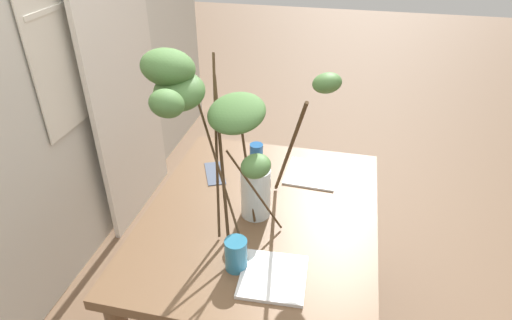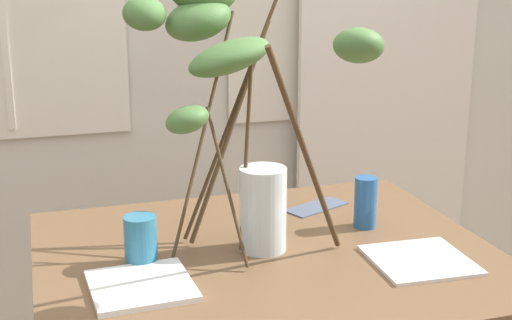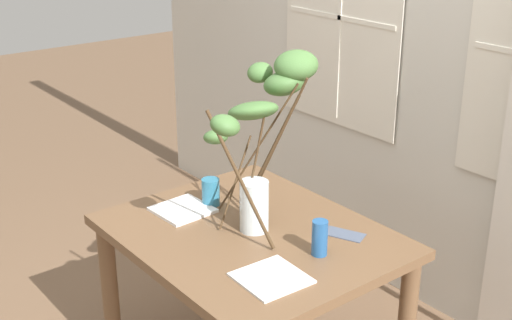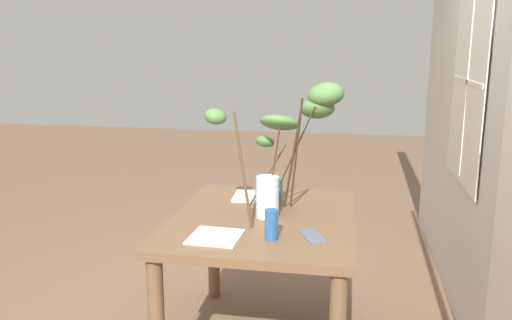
% 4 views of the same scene
% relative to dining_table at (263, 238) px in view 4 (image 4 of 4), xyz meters
% --- Properties ---
extents(back_wall_with_windows, '(4.63, 0.14, 2.63)m').
position_rel_dining_table_xyz_m(back_wall_with_windows, '(0.00, 1.15, 0.70)').
color(back_wall_with_windows, beige).
rests_on(back_wall_with_windows, ground).
extents(dining_table, '(1.13, 0.93, 0.74)m').
position_rel_dining_table_xyz_m(dining_table, '(0.00, 0.00, 0.00)').
color(dining_table, brown).
rests_on(dining_table, ground).
extents(vase_with_branches, '(0.53, 0.71, 0.71)m').
position_rel_dining_table_xyz_m(vase_with_branches, '(-0.07, 0.14, 0.56)').
color(vase_with_branches, silver).
rests_on(vase_with_branches, dining_table).
extents(drinking_glass_blue_left, '(0.08, 0.08, 0.12)m').
position_rel_dining_table_xyz_m(drinking_glass_blue_left, '(-0.31, 0.02, 0.18)').
color(drinking_glass_blue_left, teal).
rests_on(drinking_glass_blue_left, dining_table).
extents(drinking_glass_blue_right, '(0.06, 0.06, 0.14)m').
position_rel_dining_table_xyz_m(drinking_glass_blue_right, '(0.31, 0.09, 0.19)').
color(drinking_glass_blue_right, '#235693').
rests_on(drinking_glass_blue_right, dining_table).
extents(plate_square_left, '(0.23, 0.23, 0.01)m').
position_rel_dining_table_xyz_m(plate_square_left, '(-0.33, -0.11, 0.12)').
color(plate_square_left, white).
rests_on(plate_square_left, dining_table).
extents(plate_square_right, '(0.24, 0.24, 0.01)m').
position_rel_dining_table_xyz_m(plate_square_right, '(0.33, -0.17, 0.12)').
color(plate_square_right, white).
rests_on(plate_square_right, dining_table).
extents(napkin_folded, '(0.21, 0.15, 0.00)m').
position_rel_dining_table_xyz_m(napkin_folded, '(0.24, 0.27, 0.12)').
color(napkin_folded, '#4C566B').
rests_on(napkin_folded, dining_table).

